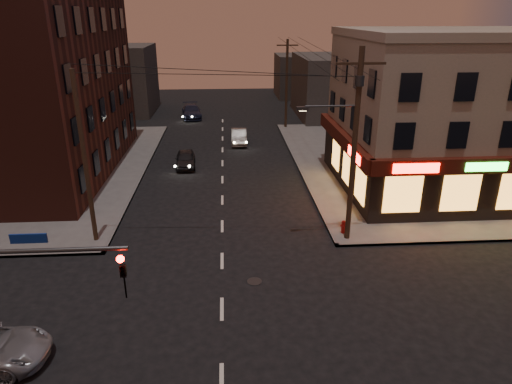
{
  "coord_description": "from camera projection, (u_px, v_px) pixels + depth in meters",
  "views": [
    {
      "loc": [
        0.35,
        -16.05,
        11.55
      ],
      "look_at": [
        1.79,
        5.18,
        3.2
      ],
      "focal_mm": 32.0,
      "sensor_mm": 36.0,
      "label": 1
    }
  ],
  "objects": [
    {
      "name": "ground",
      "position": [
        222.0,
        309.0,
        19.1
      ],
      "size": [
        120.0,
        120.0,
        0.0
      ],
      "primitive_type": "plane",
      "color": "black",
      "rests_on": "ground"
    },
    {
      "name": "sidewalk_ne",
      "position": [
        439.0,
        162.0,
        37.85
      ],
      "size": [
        24.0,
        28.0,
        0.15
      ],
      "primitive_type": "cube",
      "color": "#514F4C",
      "rests_on": "ground"
    },
    {
      "name": "pizza_building",
      "position": [
        457.0,
        112.0,
        30.62
      ],
      "size": [
        15.85,
        12.85,
        10.5
      ],
      "color": "gray",
      "rests_on": "sidewalk_ne"
    },
    {
      "name": "brick_apartment",
      "position": [
        22.0,
        85.0,
        33.41
      ],
      "size": [
        12.0,
        20.0,
        13.0
      ],
      "primitive_type": "cube",
      "color": "#411B15",
      "rests_on": "sidewalk_nw"
    },
    {
      "name": "bg_building_ne_a",
      "position": [
        340.0,
        86.0,
        54.0
      ],
      "size": [
        10.0,
        12.0,
        7.0
      ],
      "primitive_type": "cube",
      "color": "#3F3D3A",
      "rests_on": "ground"
    },
    {
      "name": "bg_building_nw",
      "position": [
        116.0,
        80.0,
        55.84
      ],
      "size": [
        9.0,
        10.0,
        8.0
      ],
      "primitive_type": "cube",
      "color": "#3F3D3A",
      "rests_on": "ground"
    },
    {
      "name": "bg_building_ne_b",
      "position": [
        304.0,
        76.0,
        67.06
      ],
      "size": [
        8.0,
        8.0,
        6.0
      ],
      "primitive_type": "cube",
      "color": "#3F3D3A",
      "rests_on": "ground"
    },
    {
      "name": "utility_pole_main",
      "position": [
        353.0,
        138.0,
        22.81
      ],
      "size": [
        4.2,
        0.44,
        10.0
      ],
      "color": "#382619",
      "rests_on": "sidewalk_ne"
    },
    {
      "name": "utility_pole_far",
      "position": [
        287.0,
        84.0,
        47.55
      ],
      "size": [
        0.26,
        0.26,
        9.0
      ],
      "primitive_type": "cylinder",
      "color": "#382619",
      "rests_on": "sidewalk_ne"
    },
    {
      "name": "utility_pole_west",
      "position": [
        85.0,
        160.0,
        23.02
      ],
      "size": [
        0.24,
        0.24,
        9.0
      ],
      "primitive_type": "cylinder",
      "color": "#382619",
      "rests_on": "sidewalk_nw"
    },
    {
      "name": "traffic_signal",
      "position": [
        6.0,
        314.0,
        12.03
      ],
      "size": [
        4.49,
        0.32,
        6.47
      ],
      "color": "#333538",
      "rests_on": "ground"
    },
    {
      "name": "sedan_near",
      "position": [
        186.0,
        159.0,
        36.59
      ],
      "size": [
        1.76,
        3.9,
        1.3
      ],
      "primitive_type": "imported",
      "rotation": [
        0.0,
        0.0,
        0.06
      ],
      "color": "black",
      "rests_on": "ground"
    },
    {
      "name": "sedan_mid",
      "position": [
        239.0,
        137.0,
        43.18
      ],
      "size": [
        1.51,
        4.11,
        1.34
      ],
      "primitive_type": "imported",
      "rotation": [
        0.0,
        0.0,
        -0.02
      ],
      "color": "slate",
      "rests_on": "ground"
    },
    {
      "name": "sedan_far",
      "position": [
        192.0,
        111.0,
        53.91
      ],
      "size": [
        2.75,
        5.41,
        1.51
      ],
      "primitive_type": "imported",
      "rotation": [
        0.0,
        0.0,
        0.13
      ],
      "color": "#1A1F34",
      "rests_on": "ground"
    },
    {
      "name": "fire_hydrant",
      "position": [
        343.0,
        226.0,
        25.26
      ],
      "size": [
        0.34,
        0.34,
        0.76
      ],
      "rotation": [
        0.0,
        0.0,
        -0.43
      ],
      "color": "#9B110E",
      "rests_on": "sidewalk_ne"
    }
  ]
}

